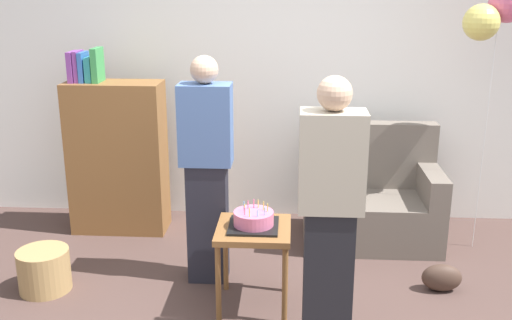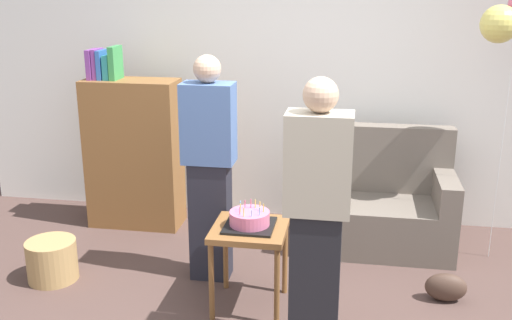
# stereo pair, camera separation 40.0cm
# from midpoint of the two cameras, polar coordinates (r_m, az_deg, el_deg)

# --- Properties ---
(wall_back) EXTENTS (6.00, 0.10, 2.70)m
(wall_back) POSITION_cam_midpoint_polar(r_m,az_deg,el_deg) (5.33, 0.33, 8.65)
(wall_back) COLOR silver
(wall_back) RESTS_ON ground_plane
(couch) EXTENTS (1.10, 0.70, 0.96)m
(couch) POSITION_cam_midpoint_polar(r_m,az_deg,el_deg) (5.04, 8.64, -3.89)
(couch) COLOR #6B6056
(couch) RESTS_ON ground_plane
(bookshelf) EXTENTS (0.80, 0.36, 1.58)m
(bookshelf) POSITION_cam_midpoint_polar(r_m,az_deg,el_deg) (5.27, -15.24, 0.41)
(bookshelf) COLOR brown
(bookshelf) RESTS_ON ground_plane
(side_table) EXTENTS (0.48, 0.48, 0.57)m
(side_table) POSITION_cam_midpoint_polar(r_m,az_deg,el_deg) (3.93, -3.17, -7.60)
(side_table) COLOR brown
(side_table) RESTS_ON ground_plane
(birthday_cake) EXTENTS (0.32, 0.32, 0.17)m
(birthday_cake) POSITION_cam_midpoint_polar(r_m,az_deg,el_deg) (3.87, -3.20, -5.77)
(birthday_cake) COLOR black
(birthday_cake) RESTS_ON side_table
(person_blowing_candles) EXTENTS (0.36, 0.22, 1.63)m
(person_blowing_candles) POSITION_cam_midpoint_polar(r_m,az_deg,el_deg) (4.20, -7.45, -1.01)
(person_blowing_candles) COLOR #23232D
(person_blowing_candles) RESTS_ON ground_plane
(person_holding_cake) EXTENTS (0.36, 0.22, 1.63)m
(person_holding_cake) POSITION_cam_midpoint_polar(r_m,az_deg,el_deg) (3.35, 3.68, -5.57)
(person_holding_cake) COLOR black
(person_holding_cake) RESTS_ON ground_plane
(wicker_basket) EXTENTS (0.36, 0.36, 0.30)m
(wicker_basket) POSITION_cam_midpoint_polar(r_m,az_deg,el_deg) (4.59, -21.96, -9.77)
(wicker_basket) COLOR #A88451
(wicker_basket) RESTS_ON ground_plane
(handbag) EXTENTS (0.28, 0.14, 0.20)m
(handbag) POSITION_cam_midpoint_polar(r_m,az_deg,el_deg) (4.41, 14.79, -10.85)
(handbag) COLOR #473328
(handbag) RESTS_ON ground_plane
(balloon_bunch) EXTENTS (0.48, 0.35, 2.08)m
(balloon_bunch) POSITION_cam_midpoint_polar(r_m,az_deg,el_deg) (4.83, 19.66, 13.11)
(balloon_bunch) COLOR silver
(balloon_bunch) RESTS_ON ground_plane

